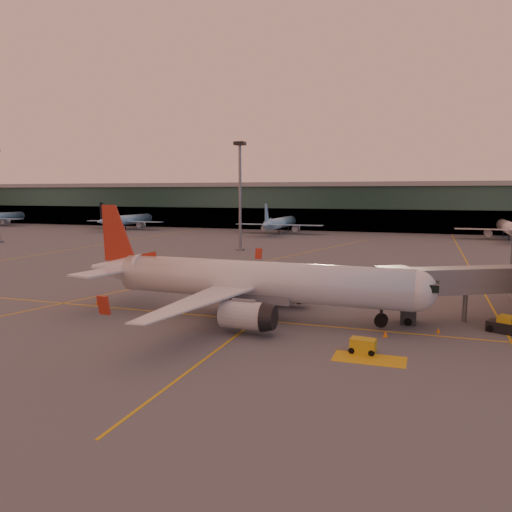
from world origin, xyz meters
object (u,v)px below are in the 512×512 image
(gpu_cart, at_px, (363,346))
(pushback_tug, at_px, (506,326))
(main_airplane, at_px, (247,282))
(catering_truck, at_px, (263,282))

(gpu_cart, xyz_separation_m, pushback_tug, (12.62, 10.97, 0.07))
(main_airplane, height_order, catering_truck, main_airplane)
(catering_truck, xyz_separation_m, gpu_cart, (14.68, -17.21, -1.88))
(pushback_tug, bearing_deg, main_airplane, -150.72)
(main_airplane, distance_m, catering_truck, 8.79)
(main_airplane, bearing_deg, pushback_tug, 6.74)
(main_airplane, xyz_separation_m, catering_truck, (-0.85, 8.62, -1.50))
(catering_truck, distance_m, pushback_tug, 28.06)
(catering_truck, xyz_separation_m, pushback_tug, (27.30, -6.23, -1.81))
(catering_truck, height_order, pushback_tug, catering_truck)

